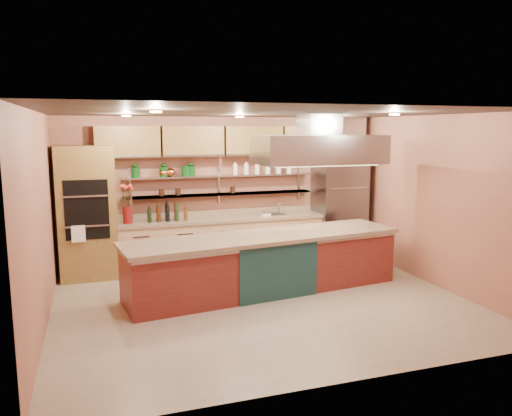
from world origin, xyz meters
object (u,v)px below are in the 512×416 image
object	(u,v)px
refrigerator	(339,206)
island	(265,263)
flower_vase	(128,215)
kitchen_scale	(266,213)
green_canister	(186,171)
copper_kettle	(170,172)

from	to	relation	value
refrigerator	island	world-z (taller)	refrigerator
flower_vase	kitchen_scale	distance (m)	2.58
island	refrigerator	bearing A→B (deg)	29.58
refrigerator	kitchen_scale	distance (m)	1.55
kitchen_scale	green_canister	xyz separation A→B (m)	(-1.50, 0.22, 0.84)
island	green_canister	distance (m)	2.46
kitchen_scale	copper_kettle	bearing A→B (deg)	-169.65
refrigerator	kitchen_scale	size ratio (longest dim) A/B	13.33
kitchen_scale	green_canister	world-z (taller)	green_canister
flower_vase	kitchen_scale	world-z (taller)	flower_vase
island	green_canister	xyz separation A→B (m)	(-0.91, 1.84, 1.35)
island	copper_kettle	distance (m)	2.57
copper_kettle	green_canister	distance (m)	0.29
kitchen_scale	green_canister	size ratio (longest dim) A/B	0.83
refrigerator	flower_vase	distance (m)	4.13
flower_vase	green_canister	distance (m)	1.32
island	green_canister	size ratio (longest dim) A/B	23.27
refrigerator	copper_kettle	size ratio (longest dim) A/B	10.67
island	copper_kettle	bearing A→B (deg)	115.78
refrigerator	green_canister	xyz separation A→B (m)	(-3.05, 0.23, 0.76)
refrigerator	kitchen_scale	bearing A→B (deg)	179.63
flower_vase	kitchen_scale	bearing A→B (deg)	0.00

